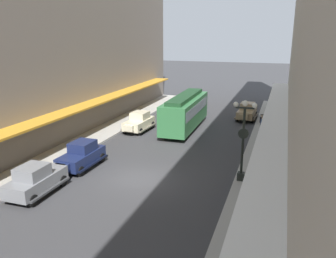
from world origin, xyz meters
TOP-DOWN VIEW (x-y plane):
  - ground_plane at (0.00, 0.00)m, footprint 200.00×200.00m
  - sidewalk_left at (-7.50, 0.00)m, footprint 3.00×60.00m
  - sidewalk_right at (7.50, 0.00)m, footprint 3.00×60.00m
  - parked_car_0 at (4.87, 18.73)m, footprint 2.29×4.31m
  - parked_car_1 at (-4.57, 10.61)m, footprint 2.31×4.32m
  - parked_car_2 at (-4.60, 0.56)m, footprint 2.18×4.27m
  - parked_car_3 at (-4.79, -3.94)m, footprint 2.19×4.28m
  - streetcar at (-0.49, 12.60)m, footprint 2.72×9.65m
  - lamp_post_with_clock at (6.40, 1.65)m, footprint 1.42×0.44m
  - fire_hydrant at (-6.35, 3.80)m, footprint 0.24×0.24m
  - pedestrian_0 at (7.68, 5.19)m, footprint 0.36×0.24m
  - pedestrian_1 at (6.77, 13.69)m, footprint 0.36×0.28m
  - pedestrian_2 at (6.94, 12.74)m, footprint 0.36×0.24m
  - pedestrian_3 at (7.72, 4.02)m, footprint 0.36×0.28m

SIDE VIEW (x-z plane):
  - ground_plane at x=0.00m, z-range 0.00..0.00m
  - sidewalk_left at x=-7.50m, z-range 0.00..0.15m
  - sidewalk_right at x=7.50m, z-range 0.00..0.15m
  - fire_hydrant at x=-6.35m, z-range 0.15..0.97m
  - parked_car_0 at x=4.87m, z-range 0.02..1.86m
  - parked_car_1 at x=-4.57m, z-range 0.02..1.86m
  - parked_car_2 at x=-4.60m, z-range 0.02..1.86m
  - parked_car_3 at x=-4.79m, z-range 0.02..1.86m
  - pedestrian_0 at x=7.68m, z-range 0.17..1.81m
  - pedestrian_2 at x=6.94m, z-range 0.17..1.81m
  - pedestrian_1 at x=6.77m, z-range 0.18..1.85m
  - pedestrian_3 at x=7.72m, z-range 0.18..1.85m
  - streetcar at x=-0.49m, z-range 0.17..3.63m
  - lamp_post_with_clock at x=6.40m, z-range 0.41..5.57m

